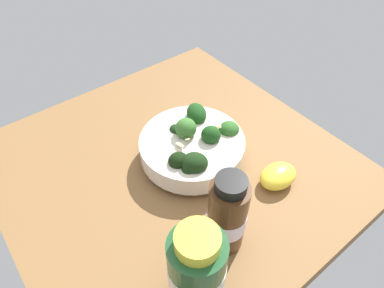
# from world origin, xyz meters

# --- Properties ---
(ground_plane) EXTENTS (0.61, 0.61, 0.04)m
(ground_plane) POSITION_xyz_m (0.00, 0.00, -0.02)
(ground_plane) COLOR brown
(bowl_of_broccoli) EXTENTS (0.20, 0.20, 0.10)m
(bowl_of_broccoli) POSITION_xyz_m (-0.04, 0.01, 0.04)
(bowl_of_broccoli) COLOR silver
(bowl_of_broccoli) RESTS_ON ground_plane
(lemon_wedge) EXTENTS (0.08, 0.06, 0.04)m
(lemon_wedge) POSITION_xyz_m (-0.12, 0.15, 0.02)
(lemon_wedge) COLOR yellow
(lemon_wedge) RESTS_ON ground_plane
(bottle_tall) EXTENTS (0.07, 0.07, 0.16)m
(bottle_tall) POSITION_xyz_m (0.12, 0.22, 0.08)
(bottle_tall) COLOR #194723
(bottle_tall) RESTS_ON ground_plane
(bottle_short) EXTENTS (0.06, 0.06, 0.15)m
(bottle_short) POSITION_xyz_m (0.03, 0.18, 0.07)
(bottle_short) COLOR #472814
(bottle_short) RESTS_ON ground_plane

